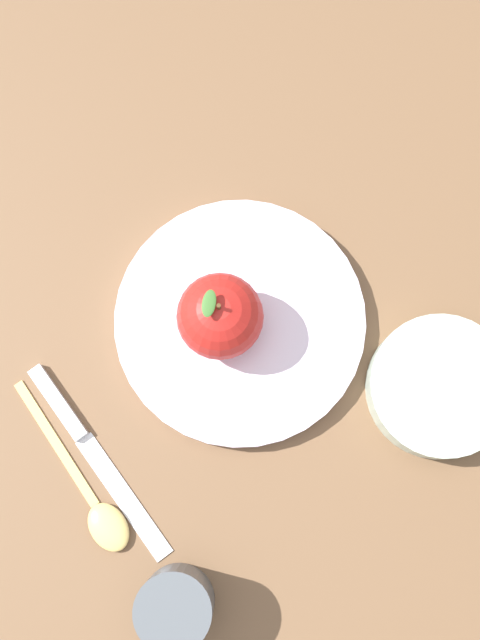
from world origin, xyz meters
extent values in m
plane|color=brown|center=(0.00, 0.00, 0.00)|extent=(2.40, 2.40, 0.00)
cylinder|color=silver|center=(-0.02, -0.02, 0.01)|extent=(0.24, 0.24, 0.02)
torus|color=silver|center=(-0.02, -0.02, 0.02)|extent=(0.24, 0.24, 0.01)
sphere|color=#B21E19|center=(0.00, -0.01, 0.06)|extent=(0.08, 0.08, 0.08)
cylinder|color=#4C3319|center=(0.00, -0.01, 0.10)|extent=(0.00, 0.00, 0.01)
ellipsoid|color=#386628|center=(0.01, -0.01, 0.11)|extent=(0.01, 0.03, 0.00)
cylinder|color=#B2C6B2|center=(-0.21, -0.01, 0.02)|extent=(0.13, 0.13, 0.03)
torus|color=#B2C6B2|center=(-0.21, -0.01, 0.03)|extent=(0.13, 0.13, 0.01)
cylinder|color=#8E9F8E|center=(-0.21, -0.01, 0.03)|extent=(0.11, 0.11, 0.01)
cylinder|color=#4C5156|center=(-0.03, 0.24, 0.04)|extent=(0.07, 0.07, 0.07)
torus|color=#4C5156|center=(-0.03, 0.24, 0.07)|extent=(0.07, 0.07, 0.01)
cylinder|color=#35393C|center=(-0.03, 0.24, 0.07)|extent=(0.05, 0.05, 0.01)
cube|color=silver|center=(0.05, 0.17, 0.00)|extent=(0.12, 0.10, 0.00)
cube|color=silver|center=(0.13, 0.10, 0.01)|extent=(0.07, 0.06, 0.01)
ellipsoid|color=#D8B766|center=(0.05, 0.20, 0.01)|extent=(0.06, 0.06, 0.01)
cube|color=#D8B766|center=(0.12, 0.13, 0.00)|extent=(0.11, 0.10, 0.01)
camera|label=1|loc=(-0.05, 0.12, 0.79)|focal=46.63mm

